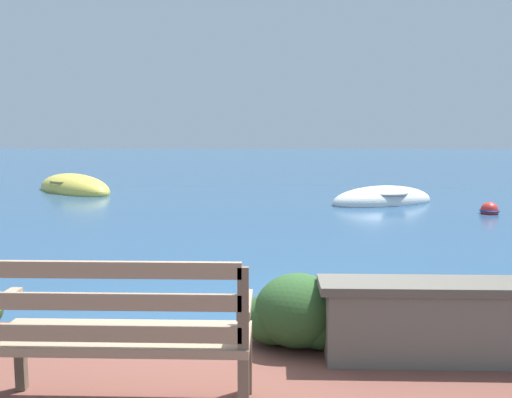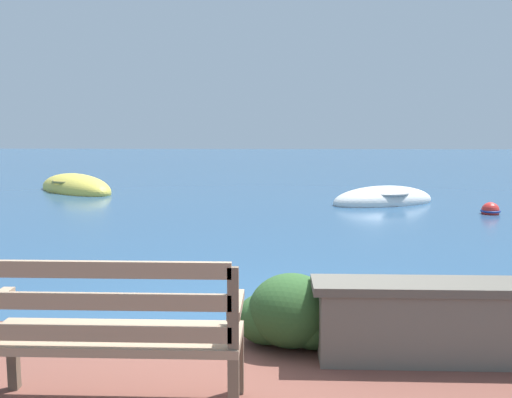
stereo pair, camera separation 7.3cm
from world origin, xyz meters
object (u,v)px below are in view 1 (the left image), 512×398
rowboat_mid (74,189)px  mooring_buoy (489,211)px  park_bench (120,331)px  rowboat_nearest (382,201)px

rowboat_mid → mooring_buoy: (10.17, -3.74, -0.01)m
park_bench → rowboat_nearest: size_ratio=0.51×
rowboat_nearest → rowboat_mid: (-8.22, 2.18, 0.01)m
rowboat_nearest → rowboat_mid: 8.50m
rowboat_nearest → mooring_buoy: rowboat_nearest is taller
rowboat_mid → rowboat_nearest: bearing=-151.2°
park_bench → rowboat_nearest: bearing=72.8°
rowboat_nearest → park_bench: bearing=-133.1°
park_bench → rowboat_mid: bearing=111.6°
park_bench → rowboat_nearest: (3.48, 10.51, -0.64)m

